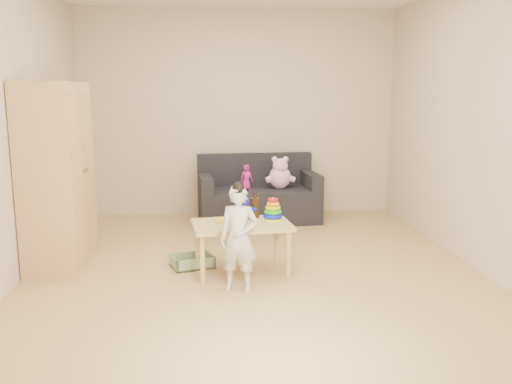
{
  "coord_description": "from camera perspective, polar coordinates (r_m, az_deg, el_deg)",
  "views": [
    {
      "loc": [
        -0.39,
        -4.73,
        1.59
      ],
      "look_at": [
        0.05,
        0.25,
        0.65
      ],
      "focal_mm": 38.0,
      "sensor_mm": 36.0,
      "label": 1
    }
  ],
  "objects": [
    {
      "name": "room",
      "position": [
        4.76,
        -0.34,
        7.14
      ],
      "size": [
        4.5,
        4.5,
        4.5
      ],
      "color": "tan",
      "rests_on": "ground"
    },
    {
      "name": "wardrobe",
      "position": [
        5.22,
        -20.19,
        1.64
      ],
      "size": [
        0.46,
        0.93,
        1.67
      ],
      "primitive_type": "cube",
      "color": "tan",
      "rests_on": "ground"
    },
    {
      "name": "sofa",
      "position": [
        6.67,
        0.28,
        -1.34
      ],
      "size": [
        1.5,
        0.83,
        0.41
      ],
      "primitive_type": "cube",
      "rotation": [
        0.0,
        0.0,
        0.08
      ],
      "color": "black",
      "rests_on": "ground"
    },
    {
      "name": "play_table",
      "position": [
        4.81,
        -1.51,
        -5.87
      ],
      "size": [
        0.9,
        0.63,
        0.45
      ],
      "primitive_type": "cube",
      "rotation": [
        0.0,
        0.0,
        0.11
      ],
      "color": "#EFC783",
      "rests_on": "ground"
    },
    {
      "name": "storage_bin",
      "position": [
        5.03,
        -6.72,
        -7.21
      ],
      "size": [
        0.43,
        0.37,
        0.11
      ],
      "primitive_type": null,
      "rotation": [
        0.0,
        0.0,
        0.32
      ],
      "color": "gray",
      "rests_on": "ground"
    },
    {
      "name": "toddler",
      "position": [
        4.34,
        -1.84,
        -5.03
      ],
      "size": [
        0.35,
        0.27,
        0.84
      ],
      "primitive_type": "imported",
      "rotation": [
        0.0,
        0.0,
        -0.23
      ],
      "color": "beige",
      "rests_on": "ground"
    },
    {
      "name": "pink_bear",
      "position": [
        6.63,
        2.53,
        1.81
      ],
      "size": [
        0.34,
        0.31,
        0.33
      ],
      "primitive_type": null,
      "rotation": [
        0.0,
        0.0,
        0.26
      ],
      "color": "#FFBBE6",
      "rests_on": "sofa"
    },
    {
      "name": "doll",
      "position": [
        6.51,
        -1.02,
        1.54
      ],
      "size": [
        0.18,
        0.15,
        0.3
      ],
      "primitive_type": "imported",
      "rotation": [
        0.0,
        0.0,
        0.38
      ],
      "color": "#BF2390",
      "rests_on": "sofa"
    },
    {
      "name": "ring_stacker",
      "position": [
        4.84,
        1.79,
        -2.05
      ],
      "size": [
        0.18,
        0.18,
        0.2
      ],
      "color": "#E7FF0D",
      "rests_on": "play_table"
    },
    {
      "name": "brown_bottle",
      "position": [
        4.93,
        -0.12,
        -1.57
      ],
      "size": [
        0.08,
        0.08,
        0.23
      ],
      "color": "black",
      "rests_on": "play_table"
    },
    {
      "name": "blue_plush",
      "position": [
        4.88,
        -1.34,
        -1.52
      ],
      "size": [
        0.22,
        0.19,
        0.23
      ],
      "primitive_type": null,
      "rotation": [
        0.0,
        0.0,
        0.22
      ],
      "color": "#1622C7",
      "rests_on": "play_table"
    },
    {
      "name": "wooden_figure",
      "position": [
        4.69,
        -2.03,
        -2.74
      ],
      "size": [
        0.05,
        0.04,
        0.12
      ],
      "primitive_type": null,
      "rotation": [
        0.0,
        0.0,
        0.1
      ],
      "color": "brown",
      "rests_on": "play_table"
    },
    {
      "name": "yellow_book",
      "position": [
        4.85,
        -3.23,
        -2.91
      ],
      "size": [
        0.21,
        0.21,
        0.01
      ],
      "primitive_type": "cube",
      "rotation": [
        0.0,
        0.0,
        0.12
      ],
      "color": "yellow",
      "rests_on": "play_table"
    }
  ]
}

